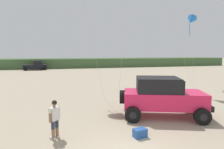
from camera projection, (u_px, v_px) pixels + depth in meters
name	position (u px, v px, depth m)	size (l,w,h in m)	color
dune_ridge	(62.00, 63.00, 47.45)	(90.00, 9.96, 2.21)	#426038
jeep	(162.00, 96.00, 10.45)	(5.00, 3.65, 2.26)	#EA2151
person_watching	(55.00, 117.00, 7.78)	(0.47, 0.49, 1.67)	#8C664C
cooler_box	(140.00, 133.00, 7.99)	(0.56, 0.36, 0.38)	#23519E
distant_pickup	(36.00, 66.00, 39.50)	(4.81, 2.91, 1.98)	black
kite_blue_swept	(191.00, 20.00, 19.66)	(1.74, 3.10, 7.72)	blue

